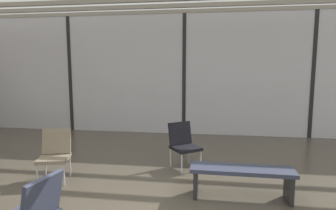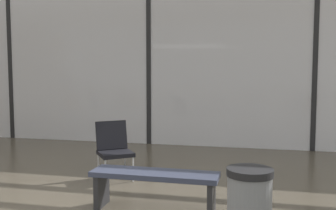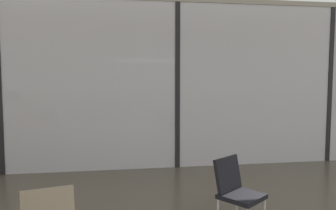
% 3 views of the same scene
% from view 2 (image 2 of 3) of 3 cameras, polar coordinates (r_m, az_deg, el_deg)
% --- Properties ---
extents(glass_curtain_wall, '(14.00, 0.08, 3.46)m').
position_cam_2_polar(glass_curtain_wall, '(8.69, -2.79, 5.61)').
color(glass_curtain_wall, silver).
rests_on(glass_curtain_wall, ground).
extents(window_mullion_0, '(0.10, 0.12, 3.46)m').
position_cam_2_polar(window_mullion_0, '(10.21, -22.12, 5.16)').
color(window_mullion_0, black).
rests_on(window_mullion_0, ground).
extents(window_mullion_1, '(0.10, 0.12, 3.46)m').
position_cam_2_polar(window_mullion_1, '(8.69, -2.79, 5.61)').
color(window_mullion_1, black).
rests_on(window_mullion_1, ground).
extents(window_mullion_2, '(0.10, 0.12, 3.46)m').
position_cam_2_polar(window_mullion_2, '(8.43, 20.85, 5.30)').
color(window_mullion_2, black).
rests_on(window_mullion_2, ground).
extents(parked_airplane, '(14.49, 4.17, 4.17)m').
position_cam_2_polar(parked_airplane, '(14.27, 0.67, 6.81)').
color(parked_airplane, '#B2BCD6').
rests_on(parked_airplane, ground).
extents(lounge_chair_4, '(0.70, 0.71, 0.87)m').
position_cam_2_polar(lounge_chair_4, '(6.00, -8.01, -6.06)').
color(lounge_chair_4, black).
rests_on(lounge_chair_4, ground).
extents(waiting_bench, '(1.50, 0.42, 0.47)m').
position_cam_2_polar(waiting_bench, '(4.61, -1.99, -11.11)').
color(waiting_bench, '#33384C').
rests_on(waiting_bench, ground).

